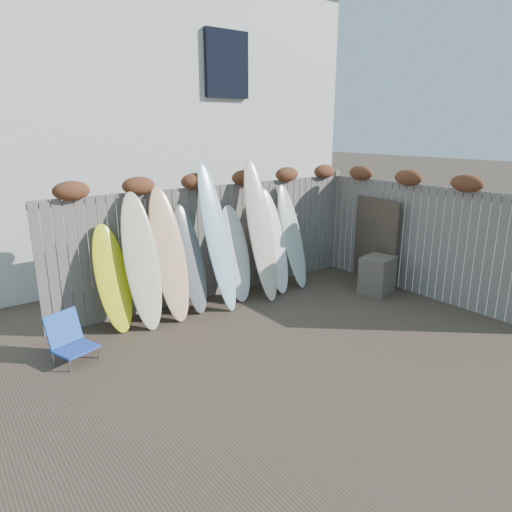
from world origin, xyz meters
TOP-DOWN VIEW (x-y plane):
  - ground at (0.00, 0.00)m, footprint 80.00×80.00m
  - back_fence at (0.06, 2.39)m, footprint 6.05×0.28m
  - right_fence at (2.99, 0.25)m, footprint 0.28×4.40m
  - house at (0.50, 6.50)m, footprint 8.50×5.50m
  - beach_chair at (-2.86, 1.46)m, footprint 0.62×0.64m
  - wooden_crate at (2.42, 0.70)m, footprint 0.68×0.61m
  - lattice_panel at (2.88, 1.17)m, footprint 0.18×1.10m
  - surfboard_0 at (-2.03, 2.05)m, footprint 0.56×0.62m
  - surfboard_1 at (-1.60, 1.95)m, footprint 0.58×0.76m
  - surfboard_2 at (-1.13, 1.98)m, footprint 0.54×0.74m
  - surfboard_3 at (-0.73, 2.02)m, footprint 0.52×0.67m
  - surfboard_4 at (-0.27, 1.93)m, footprint 0.52×0.88m
  - surfboard_5 at (0.16, 2.04)m, footprint 0.58×0.65m
  - surfboard_6 at (0.60, 1.88)m, footprint 0.54×0.88m
  - surfboard_7 at (0.97, 1.97)m, footprint 0.52×0.68m
  - surfboard_8 at (1.44, 1.99)m, footprint 0.54×0.73m

SIDE VIEW (x-z plane):
  - ground at x=0.00m, z-range 0.00..0.00m
  - beach_chair at x=-2.86m, z-range -0.02..0.61m
  - wooden_crate at x=2.42m, z-range 0.00..0.69m
  - surfboard_0 at x=-2.03m, z-range 0.00..1.60m
  - lattice_panel at x=2.88m, z-range 0.00..1.66m
  - surfboard_5 at x=0.16m, z-range 0.00..1.66m
  - surfboard_3 at x=-0.73m, z-range 0.00..1.77m
  - surfboard_7 at x=0.97m, z-range 0.00..1.89m
  - surfboard_8 at x=1.44m, z-range 0.00..1.94m
  - surfboard_1 at x=-1.60m, z-range 0.00..2.04m
  - surfboard_2 at x=-1.13m, z-range 0.00..2.07m
  - right_fence at x=2.99m, z-range 0.02..2.26m
  - back_fence at x=0.06m, z-range 0.06..2.30m
  - surfboard_4 at x=-0.27m, z-range 0.00..2.43m
  - surfboard_6 at x=0.60m, z-range 0.00..2.44m
  - house at x=0.50m, z-range 0.04..6.36m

